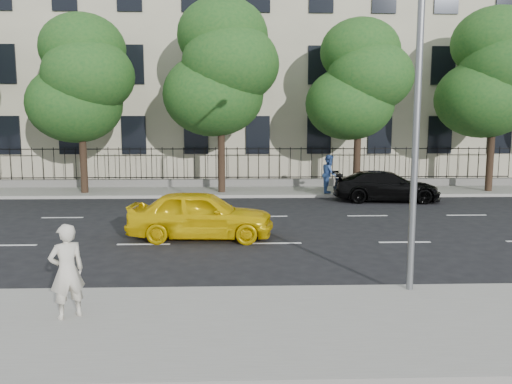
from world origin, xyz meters
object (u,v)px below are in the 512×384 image
at_px(street_light, 411,50).
at_px(yellow_taxi, 201,215).
at_px(black_sedan, 386,186).
at_px(woman_near, 67,271).

height_order(street_light, yellow_taxi, street_light).
height_order(black_sedan, woman_near, woman_near).
height_order(yellow_taxi, black_sedan, yellow_taxi).
bearing_deg(yellow_taxi, street_light, -132.92).
xyz_separation_m(street_light, yellow_taxi, (-4.81, 4.98, -4.37)).
relative_size(street_light, black_sedan, 1.63).
xyz_separation_m(yellow_taxi, black_sedan, (8.14, 7.54, -0.06)).
bearing_deg(black_sedan, street_light, 169.69).
distance_m(street_light, yellow_taxi, 8.19).
xyz_separation_m(street_light, black_sedan, (3.34, 12.53, -4.43)).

